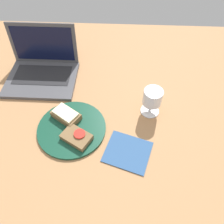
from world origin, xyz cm
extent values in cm
cube|color=#B27F51|center=(0.00, 0.00, 1.50)|extent=(140.00, 140.00, 3.00)
cylinder|color=#144733|center=(-8.16, -5.45, 3.52)|extent=(25.89, 25.89, 1.05)
cube|color=brown|center=(-5.42, -10.15, 5.13)|extent=(12.29, 10.99, 2.17)
cylinder|color=red|center=(-4.25, -9.62, 6.53)|extent=(4.13, 4.13, 0.62)
cube|color=brown|center=(-10.90, -0.76, 5.27)|extent=(12.58, 11.35, 2.44)
cube|color=#F4EAB7|center=(-10.90, -0.76, 6.91)|extent=(10.68, 9.72, 0.86)
cylinder|color=white|center=(21.90, 4.81, 3.20)|extent=(7.46, 7.46, 0.40)
cylinder|color=white|center=(21.90, 4.81, 5.85)|extent=(1.17, 1.17, 4.90)
cylinder|color=white|center=(21.90, 4.81, 11.49)|extent=(7.24, 7.24, 6.38)
cylinder|color=white|center=(21.90, 4.81, 10.39)|extent=(6.66, 6.66, 4.19)
cube|color=#4C4C51|center=(-26.02, 20.12, 3.76)|extent=(30.88, 23.62, 1.51)
cube|color=#232326|center=(-26.02, 22.24, 4.59)|extent=(25.32, 12.99, 0.16)
cube|color=#4C4C51|center=(-26.02, 33.18, 13.77)|extent=(30.26, 3.29, 18.61)
cube|color=black|center=(-26.02, 32.68, 13.77)|extent=(27.17, 2.26, 15.57)
cube|color=#33598C|center=(13.08, -14.13, 3.20)|extent=(18.71, 17.41, 0.40)
camera|label=1|loc=(9.39, -50.75, 72.38)|focal=35.00mm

